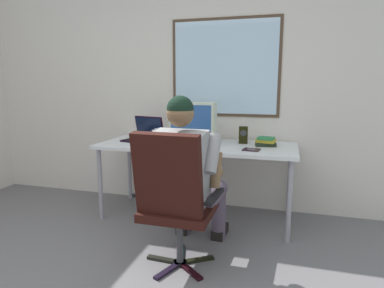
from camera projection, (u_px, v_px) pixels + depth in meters
wall_rear at (183, 82)px, 3.57m from camera, size 4.74×0.08×2.65m
desk at (197, 149)px, 3.21m from camera, size 1.87×0.74×0.74m
office_chair at (174, 196)px, 2.26m from camera, size 0.59×0.55×1.01m
person_seated at (187, 175)px, 2.50m from camera, size 0.54×0.80×1.23m
crt_monitor at (193, 120)px, 3.16m from camera, size 0.43×0.21×0.40m
laptop at (145, 134)px, 3.38m from camera, size 0.40×0.37×0.24m
wine_glass at (159, 134)px, 3.08m from camera, size 0.08×0.08×0.16m
desk_speaker at (243, 135)px, 3.22m from camera, size 0.09×0.08×0.16m
book_stack at (266, 142)px, 3.07m from camera, size 0.20×0.15×0.09m
cd_case at (251, 150)px, 2.90m from camera, size 0.16×0.14×0.01m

